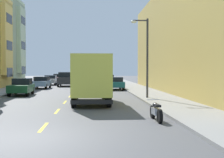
% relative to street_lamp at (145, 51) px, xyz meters
% --- Properties ---
extents(ground_plane, '(160.00, 160.00, 0.00)m').
position_rel_street_lamp_xyz_m(ground_plane, '(-5.93, 16.20, -3.67)').
color(ground_plane, '#4C4C4F').
extents(sidewalk_left, '(3.20, 120.00, 0.14)m').
position_rel_street_lamp_xyz_m(sidewalk_left, '(-13.03, 14.20, -3.60)').
color(sidewalk_left, gray).
rests_on(sidewalk_left, ground_plane).
extents(sidewalk_right, '(3.20, 120.00, 0.14)m').
position_rel_street_lamp_xyz_m(sidewalk_right, '(1.17, 14.20, -3.60)').
color(sidewalk_right, gray).
rests_on(sidewalk_right, ground_plane).
extents(lane_centerline_dashes, '(0.14, 47.20, 0.01)m').
position_rel_street_lamp_xyz_m(lane_centerline_dashes, '(-5.93, 10.70, -3.67)').
color(lane_centerline_dashes, yellow).
rests_on(lane_centerline_dashes, ground_plane).
extents(apartment_block_opposite, '(10.00, 36.00, 10.47)m').
position_rel_street_lamp_xyz_m(apartment_block_opposite, '(7.77, 6.20, 1.57)').
color(apartment_block_opposite, tan).
rests_on(apartment_block_opposite, ground_plane).
extents(street_lamp, '(1.35, 0.28, 6.01)m').
position_rel_street_lamp_xyz_m(street_lamp, '(0.00, 0.00, 0.00)').
color(street_lamp, '#38383D').
rests_on(street_lamp, sidewalk_right).
extents(delivery_box_truck, '(2.55, 7.72, 3.19)m').
position_rel_street_lamp_xyz_m(delivery_box_truck, '(-4.13, -2.64, -1.83)').
color(delivery_box_truck, '#D8D84C').
rests_on(delivery_box_truck, ground_plane).
extents(parked_sedan_sky, '(1.89, 4.54, 1.43)m').
position_rel_street_lamp_xyz_m(parked_sedan_sky, '(-10.17, 15.15, -2.92)').
color(parked_sedan_sky, '#7A9EC6').
rests_on(parked_sedan_sky, ground_plane).
extents(parked_hatchback_red, '(1.82, 4.04, 1.50)m').
position_rel_street_lamp_xyz_m(parked_hatchback_red, '(-1.62, 24.65, -2.91)').
color(parked_hatchback_red, '#AD1E1E').
rests_on(parked_hatchback_red, ground_plane).
extents(parked_suv_black, '(1.98, 4.81, 1.93)m').
position_rel_street_lamp_xyz_m(parked_suv_black, '(-1.46, 37.67, -2.68)').
color(parked_suv_black, black).
rests_on(parked_suv_black, ground_plane).
extents(parked_sedan_teal, '(1.91, 4.54, 1.43)m').
position_rel_street_lamp_xyz_m(parked_sedan_teal, '(-1.48, 12.34, -2.92)').
color(parked_sedan_teal, '#195B60').
rests_on(parked_sedan_teal, ground_plane).
extents(parked_sedan_white, '(1.92, 4.55, 1.43)m').
position_rel_street_lamp_xyz_m(parked_sedan_white, '(-10.31, 24.64, -2.92)').
color(parked_sedan_white, silver).
rests_on(parked_sedan_white, ground_plane).
extents(parked_hatchback_forest, '(1.84, 4.04, 1.50)m').
position_rel_street_lamp_xyz_m(parked_hatchback_forest, '(-10.29, 4.60, -2.91)').
color(parked_hatchback_forest, '#194C28').
rests_on(parked_hatchback_forest, ground_plane).
extents(parked_wagon_burgundy, '(1.85, 4.71, 1.50)m').
position_rel_street_lamp_xyz_m(parked_wagon_burgundy, '(-10.26, 35.74, -2.87)').
color(parked_wagon_burgundy, maroon).
rests_on(parked_wagon_burgundy, ground_plane).
extents(moving_charcoal_sedan, '(1.95, 4.80, 1.93)m').
position_rel_street_lamp_xyz_m(moving_charcoal_sedan, '(-7.73, 20.59, -2.68)').
color(moving_charcoal_sedan, '#333338').
rests_on(moving_charcoal_sedan, ground_plane).
extents(parked_motorcycle, '(0.62, 2.05, 0.90)m').
position_rel_street_lamp_xyz_m(parked_motorcycle, '(-1.18, -10.41, -3.26)').
color(parked_motorcycle, black).
rests_on(parked_motorcycle, ground_plane).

